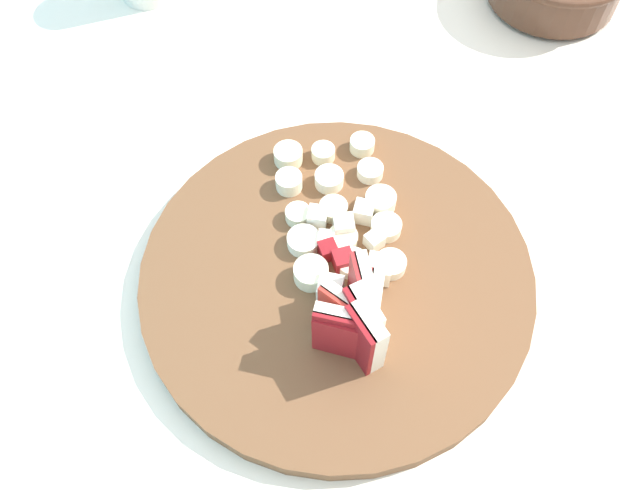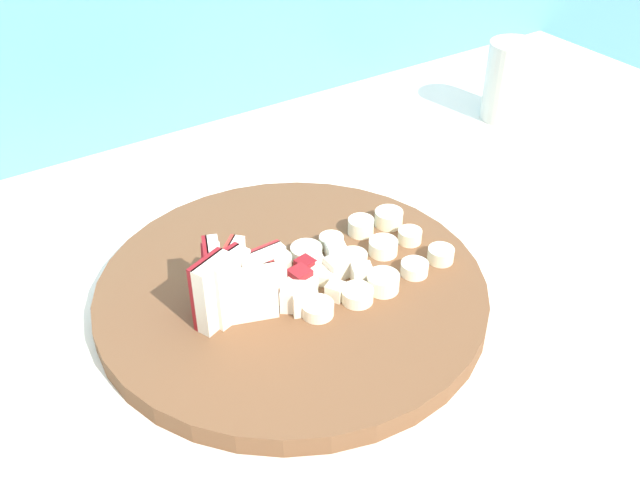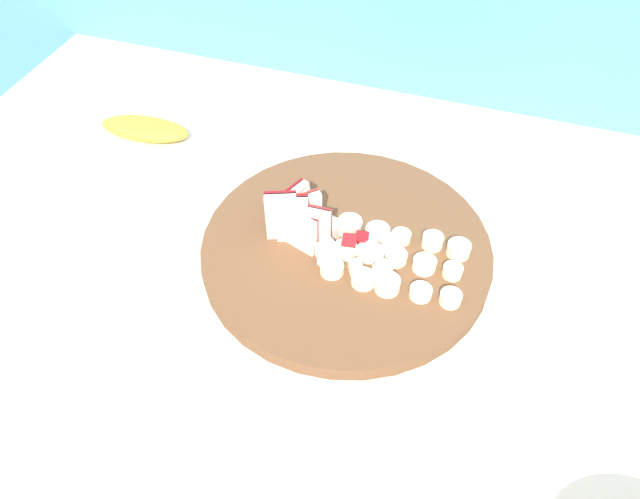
{
  "view_description": "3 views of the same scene",
  "coord_description": "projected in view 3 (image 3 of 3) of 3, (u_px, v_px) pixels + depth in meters",
  "views": [
    {
      "loc": [
        -0.31,
        0.12,
        1.41
      ],
      "look_at": [
        -0.04,
        0.07,
        0.94
      ],
      "focal_mm": 36.42,
      "sensor_mm": 36.0,
      "label": 1
    },
    {
      "loc": [
        -0.3,
        -0.37,
        1.32
      ],
      "look_at": [
        -0.02,
        0.05,
        0.95
      ],
      "focal_mm": 40.82,
      "sensor_mm": 36.0,
      "label": 2
    },
    {
      "loc": [
        0.07,
        -0.4,
        1.44
      ],
      "look_at": [
        -0.07,
        0.04,
        0.92
      ],
      "focal_mm": 33.58,
      "sensor_mm": 36.0,
      "label": 3
    }
  ],
  "objects": [
    {
      "name": "tiled_countertop",
      "position": [
        353.0,
        465.0,
        1.0
      ],
      "size": [
        1.32,
        0.84,
        0.91
      ],
      "color": "silver",
      "rests_on": "ground"
    },
    {
      "name": "cutting_board",
      "position": [
        346.0,
        249.0,
        0.71
      ],
      "size": [
        0.34,
        0.34,
        0.02
      ],
      "primitive_type": "cylinder",
      "color": "brown",
      "rests_on": "tiled_countertop"
    },
    {
      "name": "apple_wedge_fan",
      "position": [
        296.0,
        217.0,
        0.69
      ],
      "size": [
        0.08,
        0.06,
        0.06
      ],
      "color": "#A32323",
      "rests_on": "cutting_board"
    },
    {
      "name": "tile_backsplash",
      "position": [
        428.0,
        172.0,
        1.07
      ],
      "size": [
        2.4,
        0.04,
        1.47
      ],
      "primitive_type": "cube",
      "color": "#4C8EB2",
      "rests_on": "ground"
    },
    {
      "name": "banana_slice_rows",
      "position": [
        395.0,
        258.0,
        0.68
      ],
      "size": [
        0.16,
        0.11,
        0.02
      ],
      "color": "#F4EAC6",
      "rests_on": "cutting_board"
    },
    {
      "name": "banana_peel",
      "position": [
        145.0,
        129.0,
        0.86
      ],
      "size": [
        0.14,
        0.06,
        0.03
      ],
      "primitive_type": "ellipsoid",
      "rotation": [
        0.0,
        0.0,
        0.08
      ],
      "color": "gold",
      "rests_on": "tiled_countertop"
    },
    {
      "name": "apple_dice_pile",
      "position": [
        352.0,
        249.0,
        0.69
      ],
      "size": [
        0.1,
        0.07,
        0.02
      ],
      "color": "beige",
      "rests_on": "cutting_board"
    }
  ]
}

